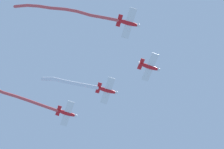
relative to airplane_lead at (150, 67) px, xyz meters
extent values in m
ellipsoid|color=red|center=(-0.01, 0.12, -0.01)|extent=(1.49, 4.96, 1.00)
sphere|color=white|center=(0.22, -2.20, -0.01)|extent=(0.93, 0.93, 0.85)
ellipsoid|color=black|center=(0.05, -0.49, 0.36)|extent=(0.79, 1.28, 0.53)
cube|color=white|center=(0.00, -0.05, -0.15)|extent=(7.23, 2.37, 0.13)
cube|color=red|center=(-0.22, 2.16, 0.08)|extent=(2.85, 1.21, 0.11)
cube|color=white|center=(-0.21, 2.06, 0.60)|extent=(0.24, 1.12, 1.38)
ellipsoid|color=red|center=(8.12, 8.28, -0.01)|extent=(1.33, 4.94, 1.00)
sphere|color=white|center=(8.28, 5.95, -0.01)|extent=(0.90, 0.90, 0.85)
ellipsoid|color=black|center=(8.16, 7.67, 0.36)|extent=(0.75, 1.26, 0.53)
cube|color=white|center=(8.13, 8.11, -0.15)|extent=(7.20, 2.14, 0.13)
cube|color=red|center=(7.98, 10.32, 0.08)|extent=(2.83, 1.12, 0.11)
cube|color=white|center=(7.98, 10.23, 0.60)|extent=(0.21, 1.12, 1.38)
cylinder|color=white|center=(8.01, 11.65, 0.05)|extent=(1.28, 1.99, 1.40)
cylinder|color=white|center=(8.11, 13.78, 0.16)|extent=(1.15, 2.43, 1.08)
cylinder|color=white|center=(8.18, 15.96, 0.16)|extent=(1.25, 1.99, 1.23)
cylinder|color=white|center=(8.23, 17.94, 0.24)|extent=(1.23, 2.05, 1.29)
cylinder|color=white|center=(8.32, 20.11, 0.49)|extent=(1.21, 2.50, 1.47)
cylinder|color=white|center=(8.75, 22.46, 0.84)|extent=(1.82, 2.61, 1.41)
sphere|color=white|center=(7.95, 10.71, -0.07)|extent=(0.87, 0.87, 0.87)
sphere|color=white|center=(8.07, 12.58, 0.17)|extent=(0.87, 0.87, 0.87)
sphere|color=white|center=(8.16, 14.98, 0.15)|extent=(0.87, 0.87, 0.87)
sphere|color=white|center=(8.20, 16.94, 0.18)|extent=(0.87, 0.87, 0.87)
sphere|color=white|center=(8.26, 18.94, 0.30)|extent=(0.87, 0.87, 0.87)
sphere|color=white|center=(8.38, 21.29, 0.69)|extent=(0.87, 0.87, 0.87)
sphere|color=white|center=(9.11, 23.62, 0.98)|extent=(0.87, 0.87, 0.87)
ellipsoid|color=red|center=(-8.98, 7.35, 0.29)|extent=(1.17, 4.91, 1.00)
sphere|color=white|center=(-8.90, 5.02, 0.29)|extent=(0.88, 0.88, 0.85)
ellipsoid|color=black|center=(-8.96, 6.74, 0.66)|extent=(0.71, 1.24, 0.53)
cube|color=white|center=(-8.97, 7.18, 0.15)|extent=(7.15, 1.92, 0.13)
cube|color=red|center=(-9.05, 9.40, 0.38)|extent=(2.80, 1.03, 0.11)
cube|color=white|center=(-9.05, 9.30, 0.90)|extent=(0.17, 1.11, 1.38)
cylinder|color=#DB4C4C|center=(-9.00, 11.19, 0.29)|extent=(1.07, 2.85, 1.06)
cylinder|color=#DB4C4C|center=(-8.76, 14.17, 0.71)|extent=(1.25, 3.32, 1.60)
cylinder|color=#DB4C4C|center=(-8.59, 17.36, 1.36)|extent=(0.72, 3.35, 1.28)
cylinder|color=#DB4C4C|center=(-8.42, 20.30, 2.05)|extent=(1.25, 2.87, 1.65)
cylinder|color=#DB4C4C|center=(-7.91, 23.20, 2.80)|extent=(1.59, 3.33, 1.65)
cylinder|color=#DB4C4C|center=(-7.42, 26.19, 3.36)|extent=(1.26, 2.97, 1.33)
cylinder|color=#DB4C4C|center=(-6.96, 28.88, 3.87)|extent=(1.51, 2.74, 1.54)
cylinder|color=#DB4C4C|center=(-6.14, 31.54, 4.47)|extent=(1.94, 3.05, 1.47)
sphere|color=#DB4C4C|center=(-9.07, 9.79, 0.23)|extent=(0.67, 0.67, 0.67)
sphere|color=#DB4C4C|center=(-8.94, 12.59, 0.35)|extent=(0.67, 0.67, 0.67)
sphere|color=#DB4C4C|center=(-8.58, 15.74, 1.07)|extent=(0.67, 0.67, 0.67)
sphere|color=#DB4C4C|center=(-8.61, 18.97, 1.65)|extent=(0.67, 0.67, 0.67)
sphere|color=#DB4C4C|center=(-8.24, 21.64, 2.44)|extent=(0.67, 0.67, 0.67)
sphere|color=#DB4C4C|center=(-7.58, 24.77, 3.16)|extent=(0.67, 0.67, 0.67)
sphere|color=#DB4C4C|center=(-7.26, 27.62, 3.56)|extent=(0.67, 0.67, 0.67)
sphere|color=#DB4C4C|center=(-6.67, 30.15, 4.17)|extent=(0.67, 0.67, 0.67)
sphere|color=#DB4C4C|center=(-5.60, 32.93, 4.76)|extent=(0.67, 0.67, 0.67)
ellipsoid|color=red|center=(16.25, 16.44, -0.31)|extent=(1.46, 4.95, 1.00)
sphere|color=white|center=(16.47, 14.12, -0.31)|extent=(0.93, 0.93, 0.85)
ellipsoid|color=black|center=(16.30, 15.83, 0.06)|extent=(0.78, 1.28, 0.53)
cube|color=white|center=(16.26, 16.27, -0.45)|extent=(7.23, 2.33, 0.13)
cube|color=red|center=(16.05, 18.48, -0.22)|extent=(2.85, 1.19, 0.11)
cube|color=white|center=(16.06, 18.38, 0.30)|extent=(0.24, 1.12, 1.38)
cylinder|color=#DB4C4C|center=(15.79, 20.50, -0.31)|extent=(1.30, 3.37, 0.98)
cylinder|color=#DB4C4C|center=(15.35, 23.85, -0.14)|extent=(1.39, 3.53, 1.16)
cylinder|color=#DB4C4C|center=(14.86, 27.25, -0.04)|extent=(1.25, 3.49, 0.76)
cylinder|color=#DB4C4C|center=(14.37, 30.49, -0.14)|extent=(1.36, 3.19, 1.11)
sphere|color=#DB4C4C|center=(16.01, 18.87, -0.37)|extent=(0.70, 0.70, 0.70)
sphere|color=#DB4C4C|center=(15.57, 22.14, -0.25)|extent=(0.70, 0.70, 0.70)
sphere|color=#DB4C4C|center=(15.12, 25.56, -0.02)|extent=(0.70, 0.70, 0.70)
sphere|color=#DB4C4C|center=(14.59, 28.95, -0.05)|extent=(0.70, 0.70, 0.70)
sphere|color=#DB4C4C|center=(14.15, 32.03, -0.24)|extent=(0.70, 0.70, 0.70)
camera|label=1|loc=(-33.72, 16.79, -84.03)|focal=63.98mm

